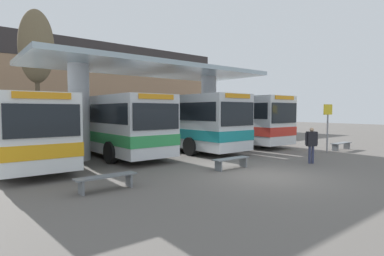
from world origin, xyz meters
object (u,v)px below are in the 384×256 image
Objects in this scene: transit_bus_left_bay at (22,126)px; waiting_bench_far_platform at (231,161)px; waiting_bench_near_pillar at (106,179)px; poplar_tree_behind_left at (36,47)px; transit_bus_far_right_bay at (227,118)px; waiting_bench_mid_platform at (341,144)px; pedestrian_waiting at (311,142)px; transit_bus_right_bay at (171,120)px; transit_bus_center_bay at (107,122)px; info_sign_platform at (328,118)px.

transit_bus_left_bay is 9.75m from waiting_bench_far_platform.
poplar_tree_behind_left is at bearing 86.32° from waiting_bench_near_pillar.
transit_bus_far_right_bay is (13.45, 0.05, 0.15)m from transit_bus_left_bay.
pedestrian_waiting is at bearing -166.82° from waiting_bench_mid_platform.
transit_bus_right_bay is at bearing -5.20° from transit_bus_far_right_bay.
transit_bus_far_right_bay is at bearing 45.98° from waiting_bench_far_platform.
poplar_tree_behind_left reaches higher than transit_bus_left_bay.
waiting_bench_near_pillar is 1.03× the size of waiting_bench_far_platform.
transit_bus_far_right_bay is at bearing 176.18° from transit_bus_center_bay.
pedestrian_waiting is 18.19m from poplar_tree_behind_left.
transit_bus_center_bay reaches higher than info_sign_platform.
transit_bus_far_right_bay is at bearing 100.99° from pedestrian_waiting.
info_sign_platform is (-1.70, 0.02, 1.66)m from waiting_bench_mid_platform.
pedestrian_waiting is at bearing 100.14° from transit_bus_right_bay.
transit_bus_center_bay is (4.34, 0.53, 0.06)m from transit_bus_left_bay.
transit_bus_left_bay is 16.21m from info_sign_platform.
waiting_bench_far_platform is 0.66× the size of info_sign_platform.
transit_bus_left_bay is at bearing 171.67° from pedestrian_waiting.
transit_bus_right_bay is 10.86m from waiting_bench_mid_platform.
transit_bus_center_bay is 12.75m from info_sign_platform.
transit_bus_left_bay is 13.43m from pedestrian_waiting.
pedestrian_waiting is at bearing -161.44° from info_sign_platform.
waiting_bench_near_pillar is at bearing 100.88° from transit_bus_left_bay.
waiting_bench_far_platform is 15.79m from poplar_tree_behind_left.
waiting_bench_far_platform is 8.18m from info_sign_platform.
info_sign_platform is at bearing -47.46° from poplar_tree_behind_left.
transit_bus_far_right_bay is 5.37× the size of waiting_bench_near_pillar.
transit_bus_far_right_bay is at bearing 111.89° from waiting_bench_mid_platform.
transit_bus_right_bay reaches higher than pedestrian_waiting.
transit_bus_far_right_bay is 5.39× the size of waiting_bench_mid_platform.
waiting_bench_near_pillar is at bearing 44.79° from transit_bus_right_bay.
waiting_bench_far_platform is at bearing 105.74° from transit_bus_center_bay.
transit_bus_right_bay reaches higher than waiting_bench_far_platform.
info_sign_platform is (5.85, -7.63, 0.16)m from transit_bus_right_bay.
pedestrian_waiting reaches higher than waiting_bench_near_pillar.
waiting_bench_mid_platform is (2.85, -7.10, -1.52)m from transit_bus_far_right_bay.
transit_bus_left_bay is at bearing 154.31° from info_sign_platform.
waiting_bench_mid_platform is 6.07m from pedestrian_waiting.
poplar_tree_behind_left is at bearing 108.39° from waiting_bench_far_platform.
transit_bus_center_bay is at bearing 143.62° from info_sign_platform.
transit_bus_center_bay is 14.24m from waiting_bench_mid_platform.
transit_bus_right_bay is at bearing 74.22° from waiting_bench_far_platform.
transit_bus_far_right_bay is (4.70, -0.55, 0.02)m from transit_bus_right_bay.
poplar_tree_behind_left is (-4.56, 13.73, 6.33)m from waiting_bench_far_platform.
transit_bus_right_bay is at bearing 45.18° from waiting_bench_near_pillar.
poplar_tree_behind_left reaches higher than info_sign_platform.
waiting_bench_near_pillar and waiting_bench_mid_platform have the same top height.
poplar_tree_behind_left reaches higher than waiting_bench_far_platform.
waiting_bench_mid_platform is 20.80m from poplar_tree_behind_left.
transit_bus_left_bay is 5.47× the size of waiting_bench_mid_platform.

